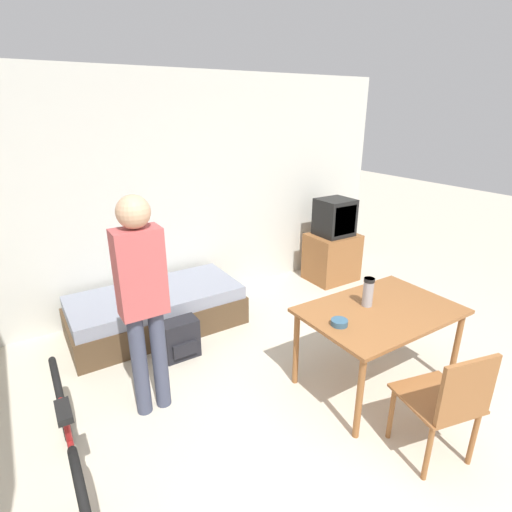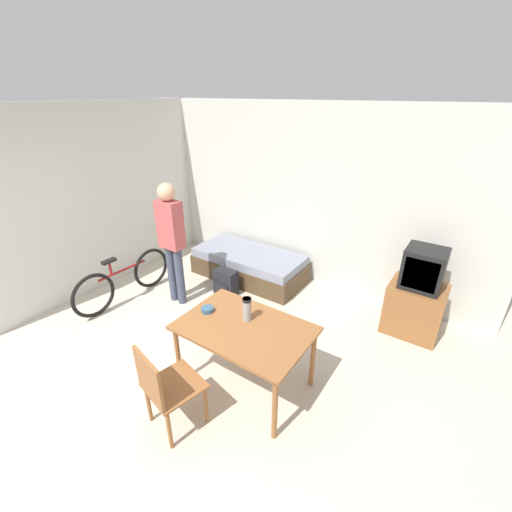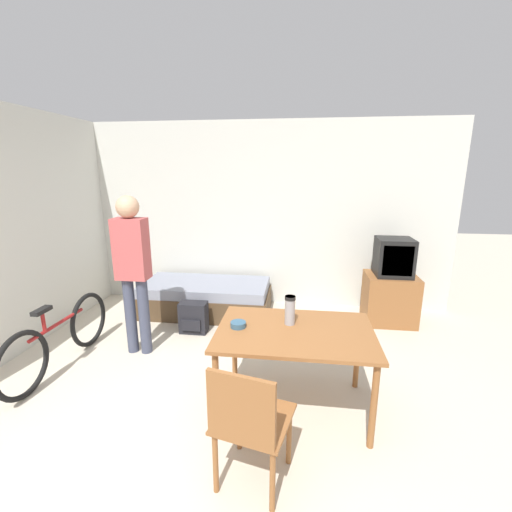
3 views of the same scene
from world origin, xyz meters
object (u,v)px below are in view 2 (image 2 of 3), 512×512
Objects in this scene: tv at (417,297)px; mate_bowl at (207,309)px; person_standing at (171,236)px; backpack at (226,282)px; bicycle at (124,280)px; dining_table at (245,333)px; daybed at (249,265)px; wooden_chair at (164,386)px; thermos_flask at (247,308)px.

tv is 2.59m from mate_bowl.
person_standing is 1.11m from backpack.
bicycle is (-3.65, -1.59, -0.17)m from tv.
tv is 2.93× the size of backpack.
daybed is at bearing 124.27° from dining_table.
bicycle is 1.05m from person_standing.
person_standing is 13.56× the size of mate_bowl.
person_standing is at bearing 157.32° from dining_table.
person_standing is 1.50m from mate_bowl.
thermos_flask is (0.22, 0.94, 0.36)m from wooden_chair.
person_standing is at bearing -110.81° from daybed.
mate_bowl is at bearing -57.60° from backpack.
mate_bowl is (-0.21, 0.82, 0.24)m from wooden_chair.
backpack is (-2.53, -0.64, -0.30)m from tv.
tv reaches higher than dining_table.
person_standing is at bearing 133.61° from wooden_chair.
daybed is 7.28× the size of thermos_flask.
wooden_chair is at bearing -107.69° from dining_table.
mate_bowl is 1.62m from backpack.
thermos_flask is at bearing -55.14° from daybed.
bicycle is 6.38× the size of thermos_flask.
wooden_chair reaches higher than daybed.
tv is 0.90× the size of dining_table.
tv is 0.72× the size of bicycle.
mate_bowl is at bearing -9.72° from bicycle.
daybed is at bearing -179.82° from tv.
wooden_chair is 2.22m from person_standing.
backpack is (-1.02, 2.11, -0.32)m from wooden_chair.
tv reaches higher than bicycle.
daybed is 1.58× the size of tv.
wooden_chair is (-0.26, -0.83, -0.14)m from dining_table.
tv is at bearing 21.65° from person_standing.
dining_table is at bearing -44.80° from backpack.
thermos_flask reaches higher than wooden_chair.
person_standing is (-1.49, 1.56, 0.52)m from wooden_chair.
thermos_flask is 0.46m from mate_bowl.
dining_table reaches higher than bicycle.
bicycle is at bearing -124.93° from daybed.
daybed is at bearing 124.86° from thermos_flask.
dining_table is at bearing -22.68° from person_standing.
dining_table reaches higher than daybed.
tv is at bearing 14.20° from backpack.
bicycle reaches higher than backpack.
dining_table is 1.87m from backpack.
backpack is at bearing 115.91° from wooden_chair.
tv is 3.99m from bicycle.
bicycle is (-2.41, 0.33, -0.33)m from dining_table.
mate_bowl is at bearing -131.70° from tv.
tv is 1.29× the size of wooden_chair.
thermos_flask reaches higher than mate_bowl.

